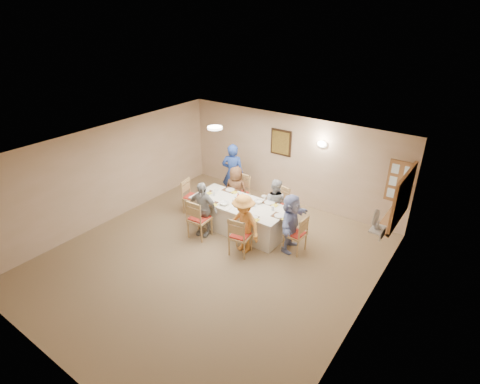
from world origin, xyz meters
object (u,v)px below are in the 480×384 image
Objects in this scene: chair_back_left at (239,193)px; diner_back_right at (275,203)px; chair_front_right at (240,235)px; condiment_ketchup at (238,197)px; desk_fan at (377,221)px; diner_right_end at (291,223)px; chair_left_end at (192,197)px; dining_table at (239,216)px; chair_right_end at (295,233)px; chair_front_left at (199,218)px; caregiver at (233,173)px; diner_front_left at (202,209)px; diner_back_left at (236,190)px; chair_back_right at (277,206)px; serving_hatch at (403,198)px; diner_front_right at (244,224)px.

diner_back_right is (1.20, -0.12, 0.13)m from chair_back_left.
chair_front_right is 1.14m from condiment_ketchup.
desk_fan is 2.10m from diner_right_end.
diner_right_end is (2.97, 0.00, 0.23)m from chair_left_end.
chair_right_end is (1.55, 0.00, 0.08)m from dining_table.
dining_table is 1.01m from chair_front_left.
caregiver is at bearing 144.61° from chair_back_left.
chair_left_end is at bearing 81.30° from diner_right_end.
chair_right_end is at bearing 134.68° from caregiver.
desk_fan is 0.17× the size of caregiver.
diner_front_left reaches higher than chair_back_left.
condiment_ketchup is at bearing 147.27° from dining_table.
diner_back_left reaches higher than chair_front_left.
desk_fan reaches higher than diner_right_end.
chair_back_right is 2.00m from chair_front_left.
diner_back_right is at bearing -132.29° from chair_front_left.
desk_fan reaches higher than chair_back_left.
serving_hatch is 4.15m from chair_back_left.
chair_back_right is 4.21× the size of condiment_ketchup.
dining_table is 1.01m from chair_back_right.
chair_front_right is 1.23m from diner_front_left.
diner_right_end is at bearing -161.65° from chair_front_left.
chair_right_end is 2.87m from caregiver.
chair_front_left is at bearing -66.44° from chair_right_end.
condiment_ketchup reaches higher than chair_right_end.
caregiver is (-0.45, 1.83, 0.17)m from diner_front_left.
dining_table is 1.00m from chair_front_right.
dining_table is 0.96m from diner_front_right.
caregiver is 1.49m from condiment_ketchup.
diner_front_right is (-2.71, -0.34, -0.84)m from desk_fan.
dining_table is 0.95m from diner_back_left.
condiment_ketchup reaches higher than dining_table.
diner_right_end reaches higher than chair_back_left.
serving_hatch is at bearing 16.42° from dining_table.
serving_hatch reaches higher than chair_left_end.
chair_back_right is at bearing 37.01° from diner_right_end.
chair_front_right is 1.91m from diner_back_left.
diner_back_right is 0.92× the size of diner_right_end.
diner_right_end reaches higher than chair_front_left.
diner_back_left is at bearing 165.37° from desk_fan.
dining_table is at bearing -130.13° from chair_front_left.
chair_back_right is at bearing -130.13° from chair_front_left.
diner_back_right is at bearing -122.45° from chair_right_end.
chair_left_end is 0.65× the size of diner_front_right.
dining_table is at bearing 110.94° from caregiver.
diner_right_end is (0.82, 0.68, -0.01)m from diner_front_right.
chair_front_left is 4.33× the size of condiment_ketchup.
desk_fan is at bearing -11.85° from chair_back_right.
caregiver reaches higher than diner_right_end.
chair_back_right is 1.49m from diner_front_right.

